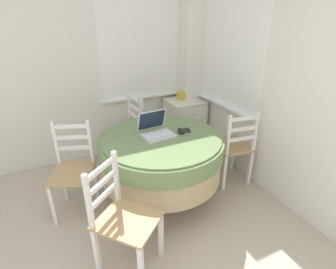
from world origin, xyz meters
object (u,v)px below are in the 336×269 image
cell_phone (187,130)px  storage_box (184,95)px  corner_cabinet (184,123)px  dining_chair_near_back_window (127,132)px  dining_chair_near_right_window (233,147)px  laptop (156,130)px  dining_chair_camera_near (123,219)px  computer_mouse (181,131)px  dining_chair_left_flank (74,171)px  round_dining_table (161,153)px

cell_phone → storage_box: bearing=62.4°
cell_phone → corner_cabinet: size_ratio=0.17×
dining_chair_near_back_window → dining_chair_near_right_window: bearing=-44.3°
dining_chair_near_right_window → storage_box: size_ratio=4.74×
laptop → corner_cabinet: (0.86, 0.93, -0.43)m
laptop → storage_box: laptop is taller
dining_chair_near_back_window → dining_chair_camera_near: same height
computer_mouse → dining_chair_left_flank: (-1.06, 0.24, -0.32)m
round_dining_table → dining_chair_near_right_window: bearing=-4.4°
cell_phone → dining_chair_near_back_window: (-0.40, 0.86, -0.30)m
laptop → corner_cabinet: 1.34m
dining_chair_near_back_window → round_dining_table: bearing=-84.0°
round_dining_table → laptop: bearing=109.3°
dining_chair_left_flank → storage_box: dining_chair_left_flank is taller
computer_mouse → corner_cabinet: bearing=58.7°
dining_chair_camera_near → dining_chair_near_right_window: bearing=20.8°
round_dining_table → cell_phone: size_ratio=10.16×
laptop → dining_chair_camera_near: (-0.58, -0.69, -0.34)m
dining_chair_camera_near → round_dining_table: bearing=46.0°
round_dining_table → dining_chair_left_flank: dining_chair_left_flank is taller
computer_mouse → dining_chair_near_back_window: bearing=109.1°
dining_chair_near_back_window → dining_chair_camera_near: (-0.51, -1.50, 0.00)m
cell_phone → corner_cabinet: (0.53, 0.99, -0.39)m
computer_mouse → storage_box: storage_box is taller
round_dining_table → laptop: 0.25m
round_dining_table → corner_cabinet: 1.31m
dining_chair_camera_near → corner_cabinet: (1.44, 1.62, -0.09)m
laptop → computer_mouse: bearing=-19.3°
round_dining_table → dining_chair_near_back_window: bearing=96.0°
computer_mouse → laptop: bearing=160.7°
dining_chair_near_right_window → dining_chair_left_flank: same height
dining_chair_near_back_window → dining_chair_left_flank: (-0.75, -0.65, 0.00)m
round_dining_table → computer_mouse: bearing=-4.7°
round_dining_table → dining_chair_near_back_window: 0.89m
dining_chair_near_back_window → computer_mouse: bearing=-70.9°
corner_cabinet → dining_chair_camera_near: bearing=-131.6°
dining_chair_camera_near → storage_box: 2.25m
round_dining_table → dining_chair_near_right_window: 0.88m
dining_chair_near_right_window → corner_cabinet: (-0.04, 1.06, -0.09)m
dining_chair_near_back_window → dining_chair_near_right_window: same height
round_dining_table → dining_chair_left_flank: (-0.84, 0.22, -0.10)m
dining_chair_camera_near → corner_cabinet: size_ratio=1.28×
dining_chair_camera_near → dining_chair_left_flank: 0.88m
storage_box → laptop: bearing=-131.6°
computer_mouse → corner_cabinet: computer_mouse is taller
dining_chair_near_right_window → dining_chair_left_flank: 1.74m
laptop → cell_phone: size_ratio=2.70×
storage_box → corner_cabinet: bearing=-106.9°
laptop → corner_cabinet: bearing=47.3°
cell_phone → dining_chair_near_back_window: 1.00m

